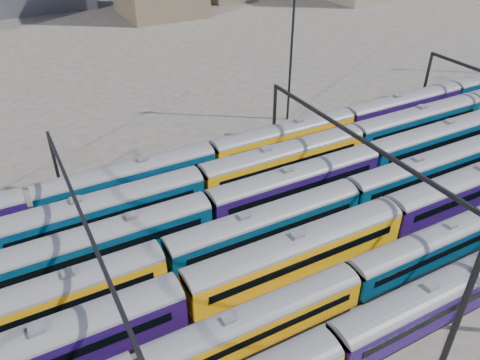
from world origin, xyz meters
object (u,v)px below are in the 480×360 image
rake_1 (352,279)px  mast_2 (467,295)px  rake_0 (435,297)px  rake_2 (298,250)px

rake_1 → mast_2: (-4.42, -12.00, 11.51)m
rake_0 → rake_1: size_ratio=1.28×
mast_2 → rake_0: bearing=37.9°
rake_0 → rake_1: (-4.58, 5.00, -0.24)m
rake_2 → rake_1: bearing=-64.9°
rake_1 → rake_0: bearing=-47.5°
rake_2 → mast_2: bearing=-97.0°
rake_0 → mast_2: (-8.99, -7.00, 11.27)m
rake_0 → rake_2: 12.16m
rake_0 → rake_1: 6.78m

